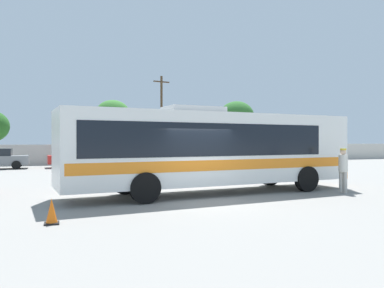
% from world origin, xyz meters
% --- Properties ---
extents(ground_plane, '(300.00, 300.00, 0.00)m').
position_xyz_m(ground_plane, '(0.00, 10.00, 0.00)').
color(ground_plane, gray).
extents(perimeter_wall, '(80.00, 0.30, 1.79)m').
position_xyz_m(perimeter_wall, '(0.00, 22.97, 0.89)').
color(perimeter_wall, beige).
rests_on(perimeter_wall, ground_plane).
extents(coach_bus_white_orange, '(12.11, 3.85, 3.38)m').
position_xyz_m(coach_bus_white_orange, '(0.94, 1.65, 1.81)').
color(coach_bus_white_orange, white).
rests_on(coach_bus_white_orange, ground_plane).
extents(attendant_by_bus_door, '(0.49, 0.49, 1.78)m').
position_xyz_m(attendant_by_bus_door, '(5.97, 0.01, 1.01)').
color(attendant_by_bus_door, '#B7B2A8').
rests_on(attendant_by_bus_door, ground_plane).
extents(parked_car_second_red, '(4.59, 2.20, 1.50)m').
position_xyz_m(parked_car_second_red, '(-3.25, 19.14, 0.79)').
color(parked_car_second_red, red).
rests_on(parked_car_second_red, ground_plane).
extents(parked_car_third_maroon, '(4.61, 2.09, 1.44)m').
position_xyz_m(parked_car_third_maroon, '(3.21, 19.58, 0.77)').
color(parked_car_third_maroon, maroon).
rests_on(parked_car_third_maroon, ground_plane).
extents(utility_pole_near, '(1.79, 0.46, 8.88)m').
position_xyz_m(utility_pole_near, '(5.40, 26.15, 4.63)').
color(utility_pole_near, '#4C3823').
rests_on(utility_pole_near, ground_plane).
extents(roadside_tree_midright, '(3.43, 3.43, 6.13)m').
position_xyz_m(roadside_tree_midright, '(0.29, 25.53, 4.64)').
color(roadside_tree_midright, brown).
rests_on(roadside_tree_midright, ground_plane).
extents(roadside_tree_right, '(3.86, 3.86, 6.52)m').
position_xyz_m(roadside_tree_right, '(13.95, 25.88, 4.86)').
color(roadside_tree_right, brown).
rests_on(roadside_tree_right, ground_plane).
extents(traffic_cone_on_apron, '(0.36, 0.36, 0.64)m').
position_xyz_m(traffic_cone_on_apron, '(-4.88, -2.17, 0.31)').
color(traffic_cone_on_apron, black).
rests_on(traffic_cone_on_apron, ground_plane).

